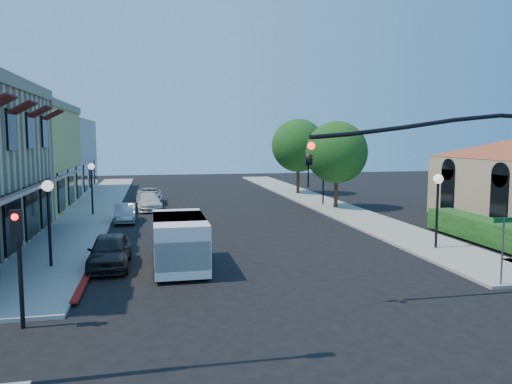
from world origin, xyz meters
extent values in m
plane|color=black|center=(0.00, 0.00, 0.00)|extent=(120.00, 120.00, 0.00)
cube|color=gray|center=(-8.75, 27.00, 0.06)|extent=(3.50, 50.00, 0.12)
cube|color=gray|center=(8.75, 27.00, 0.06)|extent=(3.50, 50.00, 0.12)
cube|color=maroon|center=(-6.90, 8.00, 0.00)|extent=(0.25, 10.00, 0.06)
cube|color=tan|center=(-10.65, 11.00, 7.80)|extent=(0.50, 18.20, 0.60)
cube|color=#561416|center=(-9.60, 11.00, 3.05)|extent=(1.75, 17.00, 0.67)
cube|color=#541510|center=(-9.95, 10.80, 6.55)|extent=(1.02, 1.50, 0.60)
cube|color=#541510|center=(-9.95, 14.20, 6.55)|extent=(1.02, 1.50, 0.60)
cube|color=#541510|center=(-9.95, 17.60, 6.55)|extent=(1.02, 1.50, 0.60)
cube|color=black|center=(-10.45, 10.30, 1.60)|extent=(0.12, 2.60, 2.60)
cube|color=black|center=(-10.45, 13.70, 1.60)|extent=(0.12, 2.60, 2.60)
cube|color=black|center=(-10.45, 17.10, 1.60)|extent=(0.12, 2.60, 2.60)
cube|color=beige|center=(-15.50, 38.00, 3.50)|extent=(10.00, 12.00, 7.00)
cube|color=black|center=(14.45, 11.50, 1.80)|extent=(0.12, 1.40, 2.80)
cube|color=black|center=(14.45, 16.50, 1.80)|extent=(0.12, 1.40, 2.80)
cube|color=#153D11|center=(11.70, 9.00, 0.00)|extent=(1.40, 8.00, 1.10)
cylinder|color=black|center=(8.80, 22.00, 1.05)|extent=(0.28, 0.28, 2.10)
sphere|color=#153D11|center=(8.80, 22.00, 4.20)|extent=(4.56, 4.56, 4.56)
cylinder|color=black|center=(8.80, 32.00, 1.14)|extent=(0.28, 0.28, 2.27)
sphere|color=#153D11|center=(8.80, 32.00, 4.55)|extent=(4.94, 4.94, 4.94)
cylinder|color=black|center=(4.10, 1.50, 5.60)|extent=(7.80, 0.14, 0.14)
imported|color=black|center=(0.20, 1.50, 4.70)|extent=(0.20, 0.16, 1.00)
sphere|color=#FF0C0C|center=(0.20, 1.32, 5.00)|extent=(0.22, 0.22, 0.22)
cylinder|color=black|center=(-8.00, 1.50, 1.50)|extent=(0.12, 0.12, 3.00)
cube|color=black|center=(-8.00, 1.35, 2.90)|extent=(0.28, 0.22, 0.85)
sphere|color=#FF0C0C|center=(-8.00, 1.23, 3.15)|extent=(0.18, 0.18, 0.18)
cylinder|color=#595B5E|center=(7.50, 2.20, 1.25)|extent=(0.06, 0.06, 2.50)
cube|color=#0C591E|center=(7.50, 2.20, 2.40)|extent=(0.80, 0.04, 0.18)
cylinder|color=black|center=(-8.50, 8.00, 1.60)|extent=(0.12, 0.12, 3.20)
sphere|color=white|center=(-8.50, 8.00, 3.35)|extent=(0.44, 0.44, 0.44)
cylinder|color=black|center=(-8.50, 22.00, 1.60)|extent=(0.12, 0.12, 3.20)
sphere|color=white|center=(-8.50, 22.00, 3.35)|extent=(0.44, 0.44, 0.44)
cylinder|color=black|center=(8.50, 8.00, 1.60)|extent=(0.12, 0.12, 3.20)
sphere|color=white|center=(8.50, 8.00, 3.35)|extent=(0.44, 0.44, 0.44)
cylinder|color=black|center=(8.50, 24.00, 1.60)|extent=(0.12, 0.12, 3.20)
sphere|color=white|center=(8.50, 24.00, 3.35)|extent=(0.44, 0.44, 0.44)
cube|color=white|center=(-3.43, 7.09, 1.12)|extent=(2.07, 4.73, 1.93)
cube|color=white|center=(-3.42, 5.06, 1.02)|extent=(1.99, 0.66, 1.07)
cube|color=black|center=(-3.42, 5.43, 1.55)|extent=(1.82, 0.12, 0.96)
cube|color=black|center=(-3.43, 7.42, 1.61)|extent=(2.08, 2.80, 0.96)
cylinder|color=black|center=(-4.33, 5.48, 0.35)|extent=(0.27, 0.71, 0.71)
cylinder|color=black|center=(-4.35, 8.70, 0.35)|extent=(0.27, 0.71, 0.71)
cylinder|color=black|center=(-2.51, 5.49, 0.35)|extent=(0.27, 0.71, 0.71)
cylinder|color=black|center=(-2.53, 8.71, 0.35)|extent=(0.27, 0.71, 0.71)
imported|color=black|center=(-6.20, 7.78, 0.68)|extent=(1.61, 3.98, 1.36)
imported|color=#9C9EA1|center=(-6.20, 19.00, 0.57)|extent=(1.30, 3.52, 1.15)
imported|color=silver|center=(-4.80, 24.07, 0.61)|extent=(1.98, 4.31, 1.22)
imported|color=#9EA1A2|center=(-4.80, 27.90, 0.61)|extent=(2.09, 4.44, 1.23)
camera|label=1|loc=(-4.34, -12.80, 5.22)|focal=35.00mm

